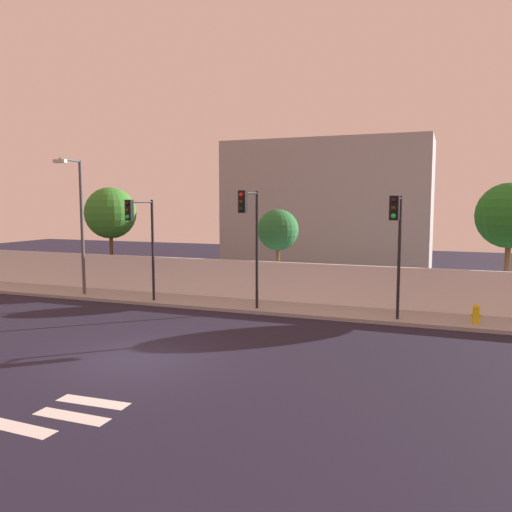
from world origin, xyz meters
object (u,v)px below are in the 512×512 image
traffic_light_left (250,224)px  traffic_light_center (397,231)px  roadside_tree_midleft (278,230)px  street_lamp_curbside (79,216)px  roadside_tree_leftmost (110,213)px  traffic_light_right (140,228)px  roadside_tree_midright (510,216)px  fire_hydrant (476,313)px

traffic_light_left → traffic_light_center: traffic_light_left is taller
traffic_light_left → roadside_tree_midleft: traffic_light_left is taller
street_lamp_curbside → roadside_tree_midleft: bearing=21.1°
street_lamp_curbside → roadside_tree_leftmost: size_ratio=1.19×
traffic_light_right → roadside_tree_midright: (15.17, 4.24, 0.55)m
traffic_light_center → street_lamp_curbside: size_ratio=0.73×
traffic_light_left → fire_hydrant: traffic_light_left is taller
traffic_light_left → roadside_tree_midleft: bearing=91.5°
traffic_light_center → roadside_tree_leftmost: size_ratio=0.87×
traffic_light_left → roadside_tree_leftmost: bearing=157.6°
fire_hydrant → roadside_tree_midleft: 9.83m
traffic_light_center → fire_hydrant: size_ratio=6.49×
roadside_tree_leftmost → fire_hydrant: bearing=-9.8°
traffic_light_left → roadside_tree_midright: (10.03, 4.05, 0.33)m
roadside_tree_leftmost → roadside_tree_midleft: 9.76m
roadside_tree_leftmost → traffic_light_left: bearing=-22.4°
roadside_tree_leftmost → roadside_tree_midleft: bearing=-0.0°
roadside_tree_leftmost → traffic_light_right: bearing=-42.1°
traffic_light_left → street_lamp_curbside: 9.12m
roadside_tree_midleft → roadside_tree_midright: roadside_tree_midright is taller
fire_hydrant → roadside_tree_midright: bearing=68.4°
traffic_light_center → traffic_light_right: size_ratio=1.03×
street_lamp_curbside → traffic_light_right: bearing=-11.0°
traffic_light_left → traffic_light_center: 5.87m
traffic_light_center → roadside_tree_leftmost: (-15.71, 3.95, 0.47)m
fire_hydrant → roadside_tree_midleft: roadside_tree_midleft is taller
traffic_light_left → roadside_tree_midright: 10.82m
traffic_light_left → street_lamp_curbside: bearing=176.4°
traffic_light_left → roadside_tree_leftmost: (-9.84, 4.05, 0.30)m
roadside_tree_midright → fire_hydrant: bearing=-111.6°
fire_hydrant → roadside_tree_midright: (1.28, 3.22, 3.56)m
roadside_tree_leftmost → roadside_tree_midleft: size_ratio=1.26×
street_lamp_curbside → roadside_tree_midleft: (8.99, 3.47, -0.69)m
roadside_tree_midright → street_lamp_curbside: bearing=-169.7°
traffic_light_center → street_lamp_curbside: bearing=178.2°
traffic_light_center → fire_hydrant: (2.89, 0.74, -3.07)m
street_lamp_curbside → fire_hydrant: (17.86, 0.26, -3.46)m
roadside_tree_leftmost → roadside_tree_midright: size_ratio=1.00×
traffic_light_left → roadside_tree_leftmost: size_ratio=0.91×
traffic_light_right → street_lamp_curbside: size_ratio=0.71×
traffic_light_right → street_lamp_curbside: bearing=169.0°
traffic_light_right → fire_hydrant: traffic_light_right is taller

